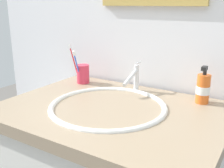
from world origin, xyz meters
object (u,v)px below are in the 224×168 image
(toothbrush_blue, at_px, (77,65))
(faucet, at_px, (134,77))
(toothbrush_cup, at_px, (83,74))
(soap_dispenser, at_px, (203,89))
(toothbrush_red, at_px, (74,61))

(toothbrush_blue, bearing_deg, faucet, 9.31)
(toothbrush_cup, bearing_deg, faucet, 1.92)
(toothbrush_cup, bearing_deg, soap_dispenser, 2.74)
(faucet, bearing_deg, toothbrush_blue, -170.69)
(toothbrush_cup, xyz_separation_m, toothbrush_red, (-0.05, -0.01, 0.07))
(faucet, height_order, soap_dispenser, soap_dispenser)
(toothbrush_red, xyz_separation_m, soap_dispenser, (0.67, 0.04, -0.05))
(toothbrush_cup, distance_m, soap_dispenser, 0.62)
(toothbrush_cup, xyz_separation_m, toothbrush_blue, (-0.01, -0.04, 0.06))
(toothbrush_red, height_order, toothbrush_blue, toothbrush_red)
(toothbrush_blue, bearing_deg, soap_dispenser, 6.40)
(faucet, relative_size, soap_dispenser, 1.00)
(faucet, xyz_separation_m, soap_dispenser, (0.32, 0.02, -0.01))
(soap_dispenser, bearing_deg, toothbrush_blue, -173.60)
(soap_dispenser, bearing_deg, faucet, -176.47)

